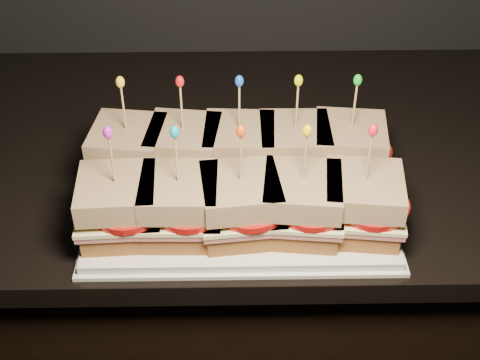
{
  "coord_description": "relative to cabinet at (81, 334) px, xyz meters",
  "views": [
    {
      "loc": [
        0.5,
        0.8,
        1.56
      ],
      "look_at": [
        0.51,
        1.52,
        0.99
      ],
      "focal_mm": 50.0,
      "sensor_mm": 36.0,
      "label": 1
    }
  ],
  "objects": [
    {
      "name": "sandwich_3_frill",
      "position": [
        0.41,
        -0.11,
        0.66
      ],
      "size": [
        0.01,
        0.01,
        0.02
      ],
      "primitive_type": "ellipsoid",
      "color": "#E4EC05",
      "rests_on": "sandwich_3_pick"
    },
    {
      "name": "sandwich_4_ham",
      "position": [
        0.49,
        -0.11,
        0.53
      ],
      "size": [
        0.12,
        0.11,
        0.01
      ],
      "primitive_type": "cube",
      "rotation": [
        0.0,
        0.0,
        -0.11
      ],
      "color": "#B2675C",
      "rests_on": "sandwich_4_bread_bot"
    },
    {
      "name": "sandwich_2_bread_top",
      "position": [
        0.33,
        -0.11,
        0.57
      ],
      "size": [
        0.1,
        0.1,
        0.03
      ],
      "primitive_type": "cube",
      "rotation": [
        0.0,
        0.0,
        -0.05
      ],
      "color": "brown",
      "rests_on": "sandwich_2_tomato"
    },
    {
      "name": "sandwich_8_bread_top",
      "position": [
        0.41,
        -0.23,
        0.57
      ],
      "size": [
        0.11,
        0.11,
        0.03
      ],
      "primitive_type": "cube",
      "rotation": [
        0.0,
        0.0,
        -0.1
      ],
      "color": "brown",
      "rests_on": "sandwich_8_tomato"
    },
    {
      "name": "sandwich_7_cheese",
      "position": [
        0.33,
        -0.23,
        0.54
      ],
      "size": [
        0.12,
        0.12,
        0.01
      ],
      "primitive_type": "cube",
      "rotation": [
        0.0,
        0.0,
        0.11
      ],
      "color": "#FCF4A8",
      "rests_on": "sandwich_7_ham"
    },
    {
      "name": "sandwich_0_pick",
      "position": [
        0.17,
        -0.11,
        0.62
      ],
      "size": [
        0.0,
        0.0,
        0.09
      ],
      "primitive_type": "cylinder",
      "color": "tan",
      "rests_on": "sandwich_0_bread_top"
    },
    {
      "name": "sandwich_3_bread_top",
      "position": [
        0.41,
        -0.11,
        0.57
      ],
      "size": [
        0.1,
        0.1,
        0.03
      ],
      "primitive_type": "cube",
      "rotation": [
        0.0,
        0.0,
        -0.0
      ],
      "color": "brown",
      "rests_on": "sandwich_3_tomato"
    },
    {
      "name": "sandwich_8_tomato",
      "position": [
        0.42,
        -0.24,
        0.55
      ],
      "size": [
        0.1,
        0.1,
        0.01
      ],
      "primitive_type": "cylinder",
      "color": "#AE120F",
      "rests_on": "sandwich_8_cheese"
    },
    {
      "name": "sandwich_4_cheese",
      "position": [
        0.49,
        -0.11,
        0.54
      ],
      "size": [
        0.12,
        0.12,
        0.01
      ],
      "primitive_type": "cube",
      "rotation": [
        0.0,
        0.0,
        -0.11
      ],
      "color": "#FCF4A8",
      "rests_on": "sandwich_4_ham"
    },
    {
      "name": "sandwich_9_cheese",
      "position": [
        0.49,
        -0.23,
        0.54
      ],
      "size": [
        0.12,
        0.12,
        0.01
      ],
      "primitive_type": "cube",
      "rotation": [
        0.0,
        0.0,
        -0.12
      ],
      "color": "#FCF4A8",
      "rests_on": "sandwich_9_ham"
    },
    {
      "name": "sandwich_7_bread_top",
      "position": [
        0.33,
        -0.23,
        0.57
      ],
      "size": [
        0.11,
        0.11,
        0.03
      ],
      "primitive_type": "cube",
      "rotation": [
        0.0,
        0.0,
        0.11
      ],
      "color": "brown",
      "rests_on": "sandwich_7_tomato"
    },
    {
      "name": "sandwich_6_bread_top",
      "position": [
        0.25,
        -0.23,
        0.57
      ],
      "size": [
        0.1,
        0.1,
        0.03
      ],
      "primitive_type": "cube",
      "rotation": [
        0.0,
        0.0,
        -0.02
      ],
      "color": "brown",
      "rests_on": "sandwich_6_tomato"
    },
    {
      "name": "sandwich_1_cheese",
      "position": [
        0.25,
        -0.11,
        0.54
      ],
      "size": [
        0.12,
        0.12,
        0.01
      ],
      "primitive_type": "cube",
      "rotation": [
        0.0,
        0.0,
        -0.13
      ],
      "color": "#FCF4A8",
      "rests_on": "sandwich_1_ham"
    },
    {
      "name": "sandwich_9_tomato",
      "position": [
        0.5,
        -0.24,
        0.55
      ],
      "size": [
        0.1,
        0.1,
        0.01
      ],
      "primitive_type": "cylinder",
      "color": "#AE120F",
      "rests_on": "sandwich_9_cheese"
    },
    {
      "name": "platter",
      "position": [
        0.33,
        -0.17,
        0.49
      ],
      "size": [
        0.42,
        0.26,
        0.02
      ],
      "primitive_type": "cube",
      "color": "white",
      "rests_on": "granite_slab"
    },
    {
      "name": "sandwich_9_ham",
      "position": [
        0.49,
        -0.23,
        0.53
      ],
      "size": [
        0.12,
        0.11,
        0.01
      ],
      "primitive_type": "cube",
      "rotation": [
        0.0,
        0.0,
        -0.12
      ],
      "color": "#B2675C",
      "rests_on": "sandwich_9_bread_bot"
    },
    {
      "name": "sandwich_1_pick",
      "position": [
        0.25,
        -0.11,
        0.62
      ],
      "size": [
        0.0,
        0.0,
        0.09
      ],
      "primitive_type": "cylinder",
      "color": "tan",
      "rests_on": "sandwich_1_bread_top"
    },
    {
      "name": "sandwich_4_frill",
      "position": [
        0.49,
        -0.11,
        0.66
      ],
      "size": [
        0.01,
        0.01,
        0.02
      ],
      "primitive_type": "ellipsoid",
      "color": "green",
      "rests_on": "sandwich_4_pick"
    },
    {
      "name": "cabinet",
      "position": [
        0.0,
        0.0,
        0.0
      ],
      "size": [
        2.66,
        0.6,
        0.9
      ],
      "primitive_type": "cube",
      "color": "black",
      "rests_on": "ground"
    },
    {
      "name": "sandwich_3_ham",
      "position": [
        0.41,
        -0.11,
        0.53
      ],
      "size": [
        0.11,
        0.1,
        0.01
      ],
      "primitive_type": "cube",
      "rotation": [
        0.0,
        0.0,
        -0.0
      ],
      "color": "#B2675C",
      "rests_on": "sandwich_3_bread_bot"
    },
    {
      "name": "sandwich_7_pick",
      "position": [
        0.33,
        -0.23,
        0.62
      ],
      "size": [
        0.0,
        0.0,
        0.09
      ],
      "primitive_type": "cylinder",
      "color": "tan",
      "rests_on": "sandwich_7_bread_top"
    },
    {
      "name": "sandwich_2_frill",
      "position": [
        0.33,
        -0.11,
        0.66
      ],
      "size": [
        0.01,
        0.01,
        0.02
      ],
      "primitive_type": "ellipsoid",
      "color": "blue",
      "rests_on": "sandwich_2_pick"
    },
    {
      "name": "sandwich_6_tomato",
      "position": [
        0.26,
        -0.24,
        0.55
      ],
      "size": [
        0.1,
        0.1,
        0.01
      ],
      "primitive_type": "cylinder",
      "color": "#AE120F",
      "rests_on": "sandwich_6_cheese"
    },
    {
      "name": "sandwich_6_ham",
      "position": [
        0.25,
        -0.23,
        0.53
      ],
      "size": [
        0.11,
        0.1,
        0.01
      ],
      "primitive_type": "cube",
      "rotation": [
        0.0,
        0.0,
        -0.02
      ],
      "color": "#B2675C",
      "rests_on": "sandwich_6_bread_bot"
    },
    {
      "name": "sandwich_0_cheese",
      "position": [
        0.17,
        -0.11,
        0.54
      ],
      "size": [
        0.12,
        0.12,
        0.01
      ],
      "primitive_type": "cube",
      "rotation": [
        0.0,
        0.0,
        -0.13
      ],
      "color": "#FCF4A8",
      "rests_on": "sandwich_0_ham"
    },
    {
      "name": "sandwich_1_bread_top",
      "position": [
        0.25,
        -0.11,
        0.57
      ],
      "size": [
        0.11,
        0.11,
        0.03
      ],
      "primitive_type": "cube",
      "rotation": [
        0.0,
        0.0,
        -0.13
      ],
      "color": "brown",
      "rests_on": "sandwich_1_tomato"
    },
    {
      "name": "sandwich_7_ham",
      "position": [
        0.33,
        -0.23,
        0.53
      ],
      "size": [
        0.12,
        0.11,
        0.01
      ],
      "primitive_type": "cube",
      "rotation": [
        0.0,
        0.0,
        0.11
      ],
      "color": "#B2675C",
      "rests_on": "sandwich_7_bread_bot"
    },
    {
      "name": "sandwich_8_ham",
      "position": [
        0.41,
        -0.23,
        0.53
      ],
      "size": [
        0.12,
        0.11,
        0.01
      ],
      "primitive_type": "cube",
      "rotation": [
        0.0,
        0.0,
        -0.1
      ],
      "color": "#B2675C",
      "rests_on": "sandwich_8_bread_bot"
    },
    {
      "name": "sandwich_2_cheese",
      "position": [
        0.33,
        -0.11,
        0.54
      ],
      "size": [
        0.11,
        0.11,
        0.01
      ],
      "primitive_type": "cube",
      "rotation": [
        0.0,
        0.0,
        -0.05
      ],
      "color": "#FCF4A8",
      "rests_on": "sandwich_2_ham"
    },
    {
      "name": "sandwich_6_bread_bot",
      "position": [
        0.25,
        -0.23,
        0.52
      ],
      "size": [
        0.1,
        0.1,
        0.03
      ],
      "primitive_type": "cube",
      "rotation": [
        0.0,
        0.0,
        -0.02
      ],
      "color": "brown",
      "rests_on": "platter"
    },
    {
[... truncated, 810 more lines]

